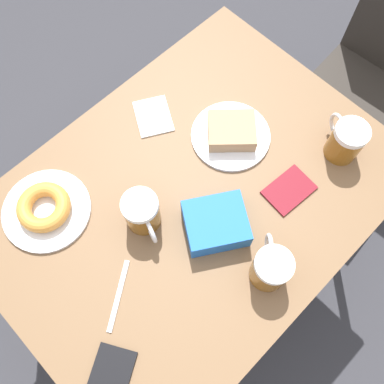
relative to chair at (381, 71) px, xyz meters
The scene contains 13 objects.
ground_plane 1.03m from the chair, 94.21° to the right, with size 8.00×8.00×0.00m, color #333338.
table 0.92m from the chair, 94.21° to the right, with size 0.78×1.06×0.74m.
chair is the anchor object (origin of this frame).
plate_with_cake 0.75m from the chair, 99.34° to the right, with size 0.22×0.22×0.05m.
plate_with_donut 1.26m from the chair, 103.88° to the right, with size 0.23×0.23×0.05m.
beer_mug_left 1.08m from the chair, 95.60° to the right, with size 0.13×0.09×0.11m.
beer_mug_center 0.98m from the chair, 77.25° to the right, with size 0.11×0.11×0.11m.
beer_mug_right 0.61m from the chair, 76.84° to the right, with size 0.12×0.09×0.11m.
napkin_folded 0.90m from the chair, 111.11° to the right, with size 0.15×0.14×0.00m.
fork 1.23m from the chair, 90.22° to the right, with size 0.11×0.15×0.00m.
passport_near_edge 1.36m from the chair, 84.98° to the right, with size 0.14×0.15×0.01m.
passport_far_edge 0.76m from the chair, 81.75° to the right, with size 0.10×0.13×0.01m.
blue_pouch 0.96m from the chair, 87.58° to the right, with size 0.19×0.20×0.07m.
Camera 1 is at (0.30, -0.29, 1.78)m, focal length 40.00 mm.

